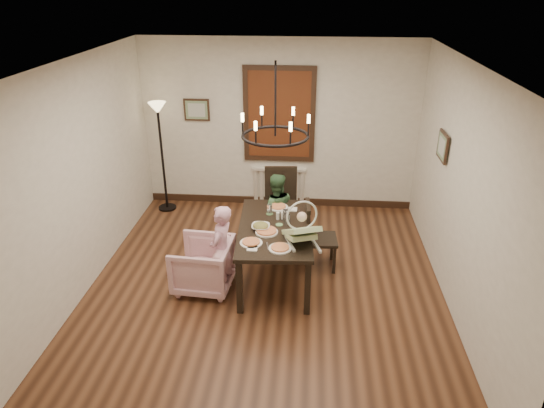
# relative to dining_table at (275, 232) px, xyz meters

# --- Properties ---
(room_shell) EXTENTS (4.51, 5.00, 2.81)m
(room_shell) POSITION_rel_dining_table_xyz_m (-0.11, 0.16, 0.73)
(room_shell) COLOR brown
(room_shell) RESTS_ON ground
(dining_table) EXTENTS (1.00, 1.67, 0.76)m
(dining_table) POSITION_rel_dining_table_xyz_m (0.00, 0.00, 0.00)
(dining_table) COLOR black
(dining_table) RESTS_ON room_shell
(chair_far) EXTENTS (0.52, 0.52, 1.09)m
(chair_far) POSITION_rel_dining_table_xyz_m (0.00, 1.07, -0.13)
(chair_far) COLOR black
(chair_far) RESTS_ON room_shell
(chair_right) EXTENTS (0.45, 0.45, 0.95)m
(chair_right) POSITION_rel_dining_table_xyz_m (0.60, 0.32, -0.20)
(chair_right) COLOR black
(chair_right) RESTS_ON room_shell
(armchair) EXTENTS (0.77, 0.75, 0.65)m
(armchair) POSITION_rel_dining_table_xyz_m (-0.89, -0.30, -0.35)
(armchair) COLOR beige
(armchair) RESTS_ON room_shell
(elderly_woman) EXTENTS (0.31, 0.40, 0.98)m
(elderly_woman) POSITION_rel_dining_table_xyz_m (-0.63, -0.35, -0.19)
(elderly_woman) COLOR #CE92A7
(elderly_woman) RESTS_ON room_shell
(seated_man) EXTENTS (0.52, 0.44, 0.95)m
(seated_man) POSITION_rel_dining_table_xyz_m (-0.06, 0.81, -0.20)
(seated_man) COLOR #3A613B
(seated_man) RESTS_ON room_shell
(baby_bouncer) EXTENTS (0.56, 0.65, 0.36)m
(baby_bouncer) POSITION_rel_dining_table_xyz_m (0.34, -0.37, 0.27)
(baby_bouncer) COLOR #B1C98B
(baby_bouncer) RESTS_ON dining_table
(salad_bowl) EXTENTS (0.28, 0.28, 0.07)m
(salad_bowl) POSITION_rel_dining_table_xyz_m (-0.17, -0.08, 0.12)
(salad_bowl) COLOR white
(salad_bowl) RESTS_ON dining_table
(pizza_platter) EXTENTS (0.28, 0.28, 0.04)m
(pizza_platter) POSITION_rel_dining_table_xyz_m (-0.09, -0.17, 0.11)
(pizza_platter) COLOR tan
(pizza_platter) RESTS_ON dining_table
(drinking_glass) EXTENTS (0.07, 0.07, 0.14)m
(drinking_glass) POSITION_rel_dining_table_xyz_m (0.15, 0.08, 0.16)
(drinking_glass) COLOR silver
(drinking_glass) RESTS_ON dining_table
(window_blinds) EXTENTS (1.00, 0.03, 1.40)m
(window_blinds) POSITION_rel_dining_table_xyz_m (-0.11, 2.25, 0.93)
(window_blinds) COLOR #583111
(window_blinds) RESTS_ON room_shell
(radiator) EXTENTS (0.92, 0.12, 0.62)m
(radiator) POSITION_rel_dining_table_xyz_m (-0.11, 2.27, -0.32)
(radiator) COLOR silver
(radiator) RESTS_ON room_shell
(picture_back) EXTENTS (0.42, 0.03, 0.36)m
(picture_back) POSITION_rel_dining_table_xyz_m (-1.46, 2.26, 0.98)
(picture_back) COLOR black
(picture_back) RESTS_ON room_shell
(picture_right) EXTENTS (0.03, 0.42, 0.36)m
(picture_right) POSITION_rel_dining_table_xyz_m (2.10, 0.69, 0.98)
(picture_right) COLOR black
(picture_right) RESTS_ON room_shell
(floor_lamp) EXTENTS (0.30, 0.30, 1.80)m
(floor_lamp) POSITION_rel_dining_table_xyz_m (-2.01, 1.94, 0.23)
(floor_lamp) COLOR black
(floor_lamp) RESTS_ON room_shell
(chandelier) EXTENTS (0.80, 0.80, 0.04)m
(chandelier) POSITION_rel_dining_table_xyz_m (0.00, -0.00, 1.28)
(chandelier) COLOR black
(chandelier) RESTS_ON room_shell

